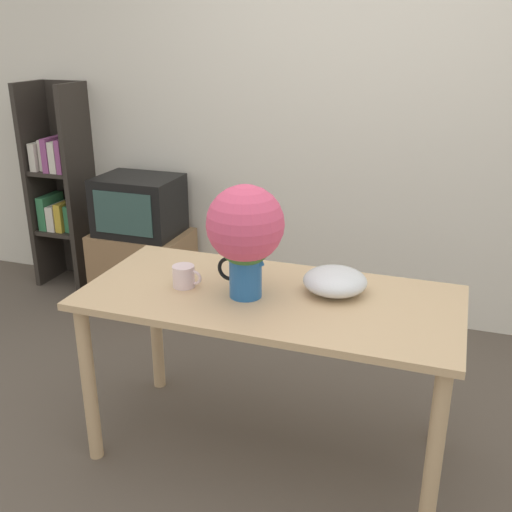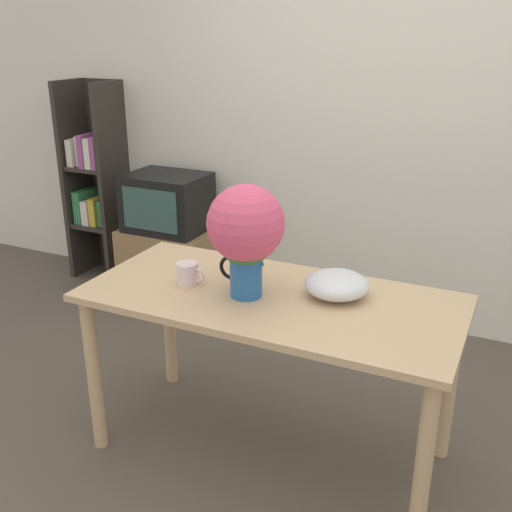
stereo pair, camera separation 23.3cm
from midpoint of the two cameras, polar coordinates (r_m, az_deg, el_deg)
name	(u,v)px [view 2 (the right image)]	position (r m, az deg, el deg)	size (l,w,h in m)	color
ground_plane	(277,478)	(2.68, 4.70, -20.45)	(12.00, 12.00, 0.00)	brown
wall_back	(395,114)	(3.67, 14.95, 12.90)	(8.00, 0.05, 2.60)	silver
table	(270,319)	(2.47, 4.09, -6.06)	(1.52, 0.71, 0.76)	tan
flower_vase	(246,231)	(2.31, 1.90, 2.33)	(0.31, 0.31, 0.46)	#235B9E
coffee_mug	(188,273)	(2.51, -3.84, -1.72)	(0.13, 0.09, 0.09)	silver
white_bowl	(337,284)	(2.43, 10.45, -2.74)	(0.26, 0.26, 0.10)	silver
tv_stand	(171,263)	(4.17, -6.55, -0.68)	(0.62, 0.44, 0.49)	#8E6B47
tv_set	(167,202)	(4.03, -6.82, 5.07)	(0.52, 0.41, 0.38)	black
bookshelf	(97,181)	(4.51, -13.50, 6.94)	(0.38, 0.33, 1.43)	#2D2823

